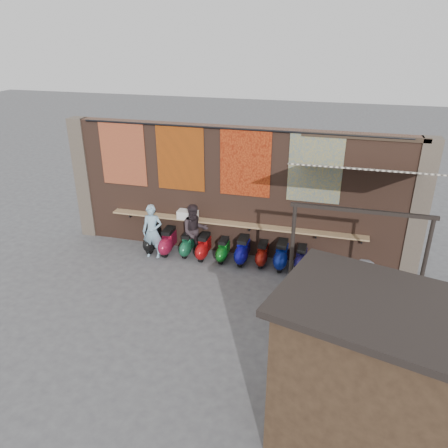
# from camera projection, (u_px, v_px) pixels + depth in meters

# --- Properties ---
(ground) EXTENTS (70.00, 70.00, 0.00)m
(ground) POSITION_uv_depth(u_px,v_px,m) (212.00, 295.00, 11.76)
(ground) COLOR #474749
(ground) RESTS_ON ground
(brick_wall) EXTENTS (10.00, 0.40, 4.00)m
(brick_wall) POSITION_uv_depth(u_px,v_px,m) (237.00, 192.00, 13.32)
(brick_wall) COLOR brown
(brick_wall) RESTS_ON ground
(pier_left) EXTENTS (0.50, 0.50, 4.00)m
(pier_left) POSITION_uv_depth(u_px,v_px,m) (85.00, 178.00, 14.55)
(pier_left) COLOR #4C4238
(pier_left) RESTS_ON ground
(pier_right) EXTENTS (0.50, 0.50, 4.00)m
(pier_right) POSITION_uv_depth(u_px,v_px,m) (419.00, 209.00, 12.08)
(pier_right) COLOR #4C4238
(pier_right) RESTS_ON ground
(eating_counter) EXTENTS (8.00, 0.32, 0.05)m
(eating_counter) POSITION_uv_depth(u_px,v_px,m) (233.00, 224.00, 13.36)
(eating_counter) COLOR #9E7A51
(eating_counter) RESTS_ON brick_wall
(shelf_box) EXTENTS (0.62, 0.33, 0.26)m
(shelf_box) POSITION_uv_depth(u_px,v_px,m) (188.00, 215.00, 13.62)
(shelf_box) COLOR white
(shelf_box) RESTS_ON eating_counter
(tapestry_redgold) EXTENTS (1.50, 0.02, 2.00)m
(tapestry_redgold) POSITION_uv_depth(u_px,v_px,m) (123.00, 154.00, 13.57)
(tapestry_redgold) COLOR maroon
(tapestry_redgold) RESTS_ON brick_wall
(tapestry_sun) EXTENTS (1.50, 0.02, 2.00)m
(tapestry_sun) POSITION_uv_depth(u_px,v_px,m) (180.00, 158.00, 13.12)
(tapestry_sun) COLOR #F6600E
(tapestry_sun) RESTS_ON brick_wall
(tapestry_orange) EXTENTS (1.50, 0.02, 2.00)m
(tapestry_orange) POSITION_uv_depth(u_px,v_px,m) (245.00, 163.00, 12.64)
(tapestry_orange) COLOR #B23F16
(tapestry_orange) RESTS_ON brick_wall
(tapestry_multi) EXTENTS (1.50, 0.02, 2.00)m
(tapestry_multi) POSITION_uv_depth(u_px,v_px,m) (315.00, 168.00, 12.17)
(tapestry_multi) COLOR #275690
(tapestry_multi) RESTS_ON brick_wall
(hang_rail) EXTENTS (9.50, 0.06, 0.06)m
(hang_rail) POSITION_uv_depth(u_px,v_px,m) (235.00, 129.00, 12.30)
(hang_rail) COLOR black
(hang_rail) RESTS_ON brick_wall
(scooter_stool_0) EXTENTS (0.38, 0.84, 0.80)m
(scooter_stool_0) POSITION_uv_depth(u_px,v_px,m) (153.00, 239.00, 14.01)
(scooter_stool_0) COLOR black
(scooter_stool_0) RESTS_ON ground
(scooter_stool_1) EXTENTS (0.39, 0.86, 0.82)m
(scooter_stool_1) POSITION_uv_depth(u_px,v_px,m) (168.00, 242.00, 13.80)
(scooter_stool_1) COLOR maroon
(scooter_stool_1) RESTS_ON ground
(scooter_stool_2) EXTENTS (0.34, 0.76, 0.72)m
(scooter_stool_2) POSITION_uv_depth(u_px,v_px,m) (187.00, 244.00, 13.72)
(scooter_stool_2) COLOR #175E3A
(scooter_stool_2) RESTS_ON ground
(scooter_stool_3) EXTENTS (0.36, 0.80, 0.76)m
(scooter_stool_3) POSITION_uv_depth(u_px,v_px,m) (204.00, 247.00, 13.53)
(scooter_stool_3) COLOR #A00C0E
(scooter_stool_3) RESTS_ON ground
(scooter_stool_4) EXTENTS (0.33, 0.73, 0.69)m
(scooter_stool_4) POSITION_uv_depth(u_px,v_px,m) (223.00, 250.00, 13.40)
(scooter_stool_4) COLOR #0C5915
(scooter_stool_4) RESTS_ON ground
(scooter_stool_5) EXTENTS (0.38, 0.85, 0.80)m
(scooter_stool_5) POSITION_uv_depth(u_px,v_px,m) (243.00, 250.00, 13.27)
(scooter_stool_5) COLOR #0E0C8E
(scooter_stool_5) RESTS_ON ground
(scooter_stool_6) EXTENTS (0.33, 0.74, 0.70)m
(scooter_stool_6) POSITION_uv_depth(u_px,v_px,m) (262.00, 254.00, 13.16)
(scooter_stool_6) COLOR maroon
(scooter_stool_6) RESTS_ON ground
(scooter_stool_7) EXTENTS (0.39, 0.86, 0.82)m
(scooter_stool_7) POSITION_uv_depth(u_px,v_px,m) (281.00, 255.00, 12.97)
(scooter_stool_7) COLOR navy
(scooter_stool_7) RESTS_ON ground
(scooter_stool_8) EXTENTS (0.34, 0.76, 0.72)m
(scooter_stool_8) POSITION_uv_depth(u_px,v_px,m) (301.00, 259.00, 12.87)
(scooter_stool_8) COLOR #1B1652
(scooter_stool_8) RESTS_ON ground
(diner_left) EXTENTS (0.66, 0.46, 1.72)m
(diner_left) POSITION_uv_depth(u_px,v_px,m) (152.00, 231.00, 13.43)
(diner_left) COLOR #8AB1C9
(diner_left) RESTS_ON ground
(diner_right) EXTENTS (1.06, 0.99, 1.73)m
(diner_right) POSITION_uv_depth(u_px,v_px,m) (195.00, 231.00, 13.44)
(diner_right) COLOR #2C2227
(diner_right) RESTS_ON ground
(shopper_navy) EXTENTS (1.14, 0.98, 1.84)m
(shopper_navy) POSITION_uv_depth(u_px,v_px,m) (326.00, 291.00, 10.29)
(shopper_navy) COLOR black
(shopper_navy) RESTS_ON ground
(shopper_grey) EXTENTS (1.32, 1.06, 1.79)m
(shopper_grey) POSITION_uv_depth(u_px,v_px,m) (360.00, 294.00, 10.20)
(shopper_grey) COLOR slate
(shopper_grey) RESTS_ON ground
(shopper_tan) EXTENTS (0.90, 0.87, 1.55)m
(shopper_tan) POSITION_uv_depth(u_px,v_px,m) (346.00, 291.00, 10.55)
(shopper_tan) COLOR tan
(shopper_tan) RESTS_ON ground
(market_stall) EXTENTS (3.01, 2.56, 2.80)m
(market_stall) POSITION_uv_depth(u_px,v_px,m) (364.00, 380.00, 7.03)
(market_stall) COLOR black
(market_stall) RESTS_ON ground
(stall_roof) EXTENTS (3.38, 2.92, 0.12)m
(stall_roof) POSITION_uv_depth(u_px,v_px,m) (378.00, 305.00, 6.43)
(stall_roof) COLOR black
(stall_roof) RESTS_ON market_stall
(stall_sign) EXTENTS (1.17, 0.36, 0.50)m
(stall_sign) POSITION_uv_depth(u_px,v_px,m) (384.00, 316.00, 7.56)
(stall_sign) COLOR gold
(stall_sign) RESTS_ON market_stall
(stall_shelf) EXTENTS (2.09, 0.67, 0.06)m
(stall_shelf) POSITION_uv_depth(u_px,v_px,m) (376.00, 361.00, 7.97)
(stall_shelf) COLOR #473321
(stall_shelf) RESTS_ON market_stall
(awning_canvas) EXTENTS (3.20, 3.28, 0.97)m
(awning_canvas) POSITION_uv_depth(u_px,v_px,m) (364.00, 169.00, 10.27)
(awning_canvas) COLOR beige
(awning_canvas) RESTS_ON brick_wall
(awning_ledger) EXTENTS (3.30, 0.08, 0.12)m
(awning_ledger) POSITION_uv_depth(u_px,v_px,m) (364.00, 137.00, 11.50)
(awning_ledger) COLOR #33261C
(awning_ledger) RESTS_ON brick_wall
(awning_header) EXTENTS (3.00, 0.08, 0.08)m
(awning_header) POSITION_uv_depth(u_px,v_px,m) (362.00, 211.00, 9.14)
(awning_header) COLOR black
(awning_header) RESTS_ON awning_post_left
(awning_post_left) EXTENTS (0.09, 0.09, 3.10)m
(awning_post_left) POSITION_uv_depth(u_px,v_px,m) (291.00, 266.00, 10.10)
(awning_post_left) COLOR black
(awning_post_left) RESTS_ON ground
(awning_post_right) EXTENTS (0.09, 0.09, 3.10)m
(awning_post_right) POSITION_uv_depth(u_px,v_px,m) (420.00, 283.00, 9.44)
(awning_post_right) COLOR black
(awning_post_right) RESTS_ON ground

